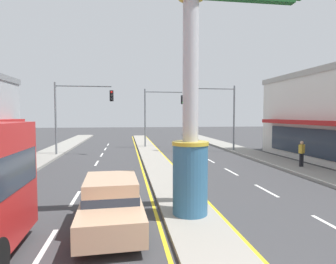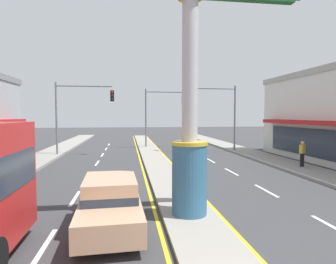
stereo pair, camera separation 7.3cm
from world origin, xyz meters
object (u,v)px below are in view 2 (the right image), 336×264
(traffic_light_right_side, at_px, (217,107))
(pedestrian_near_kerb, at_px, (302,152))
(district_sign, at_px, (190,75))
(traffic_light_left_side, at_px, (78,106))
(sedan_far_right_lane, at_px, (110,202))
(traffic_light_median_far, at_px, (160,108))

(traffic_light_right_side, height_order, pedestrian_near_kerb, traffic_light_right_side)
(district_sign, xyz_separation_m, traffic_light_left_side, (-6.15, 15.72, -0.51))
(district_sign, distance_m, traffic_light_right_side, 17.44)
(traffic_light_right_side, bearing_deg, sedan_far_right_lane, -117.43)
(district_sign, height_order, sedan_far_right_lane, district_sign)
(traffic_light_right_side, distance_m, traffic_light_median_far, 6.50)
(pedestrian_near_kerb, bearing_deg, traffic_light_right_side, 107.22)
(traffic_light_right_side, height_order, traffic_light_median_far, same)
(district_sign, distance_m, traffic_light_left_side, 16.88)
(traffic_light_left_side, relative_size, sedan_far_right_lane, 1.42)
(district_sign, bearing_deg, pedestrian_near_kerb, 39.59)
(district_sign, height_order, traffic_light_left_side, district_sign)
(traffic_light_median_far, height_order, sedan_far_right_lane, traffic_light_median_far)
(traffic_light_median_far, relative_size, pedestrian_near_kerb, 3.81)
(traffic_light_left_side, relative_size, traffic_light_median_far, 1.00)
(district_sign, bearing_deg, sedan_far_right_lane, -169.16)
(pedestrian_near_kerb, bearing_deg, traffic_light_median_far, 119.45)
(traffic_light_right_side, relative_size, traffic_light_median_far, 1.00)
(sedan_far_right_lane, distance_m, pedestrian_near_kerb, 13.93)
(sedan_far_right_lane, xyz_separation_m, pedestrian_near_kerb, (11.49, 7.87, 0.31))
(district_sign, xyz_separation_m, sedan_far_right_lane, (-2.57, -0.49, -3.97))
(sedan_far_right_lane, height_order, pedestrian_near_kerb, pedestrian_near_kerb)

